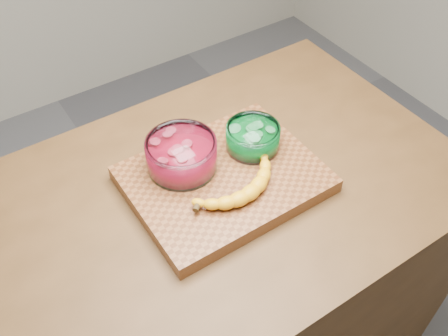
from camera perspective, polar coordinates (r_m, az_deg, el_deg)
counter at (r=1.59m, az=0.00°, el=-12.81°), size 1.20×0.80×0.90m
cutting_board at (r=1.21m, az=0.00°, el=-1.31°), size 0.45×0.35×0.04m
bowl_red at (r=1.19m, az=-4.86°, el=1.49°), size 0.17×0.17×0.08m
bowl_green at (r=1.25m, az=3.30°, el=3.51°), size 0.14×0.14×0.06m
banana at (r=1.15m, az=1.54°, el=-1.88°), size 0.27×0.14×0.04m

